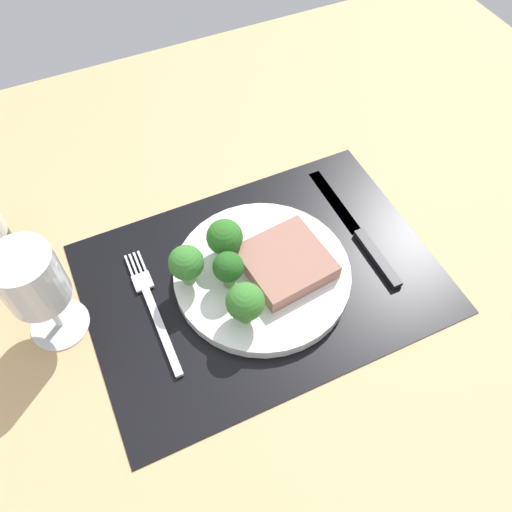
# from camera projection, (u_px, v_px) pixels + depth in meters

# --- Properties ---
(ground_plane) EXTENTS (1.40, 1.10, 0.03)m
(ground_plane) POSITION_uv_depth(u_px,v_px,m) (262.00, 284.00, 0.70)
(ground_plane) COLOR tan
(placemat) EXTENTS (0.46, 0.32, 0.00)m
(placemat) POSITION_uv_depth(u_px,v_px,m) (262.00, 278.00, 0.68)
(placemat) COLOR black
(placemat) RESTS_ON ground_plane
(plate) EXTENTS (0.23, 0.23, 0.02)m
(plate) POSITION_uv_depth(u_px,v_px,m) (262.00, 274.00, 0.68)
(plate) COLOR white
(plate) RESTS_ON placemat
(steak) EXTENTS (0.11, 0.11, 0.02)m
(steak) POSITION_uv_depth(u_px,v_px,m) (286.00, 262.00, 0.66)
(steak) COLOR #9E6B5B
(steak) RESTS_ON plate
(broccoli_center) EXTENTS (0.04, 0.04, 0.06)m
(broccoli_center) POSITION_uv_depth(u_px,v_px,m) (229.00, 269.00, 0.63)
(broccoli_center) COLOR #5B8942
(broccoli_center) RESTS_ON plate
(broccoli_near_fork) EXTENTS (0.05, 0.05, 0.06)m
(broccoli_near_fork) POSITION_uv_depth(u_px,v_px,m) (245.00, 302.00, 0.60)
(broccoli_near_fork) COLOR #5B8942
(broccoli_near_fork) RESTS_ON plate
(broccoli_back_left) EXTENTS (0.05, 0.05, 0.06)m
(broccoli_back_left) POSITION_uv_depth(u_px,v_px,m) (225.00, 237.00, 0.66)
(broccoli_back_left) COLOR #6B994C
(broccoli_back_left) RESTS_ON plate
(broccoli_near_steak) EXTENTS (0.04, 0.04, 0.06)m
(broccoli_near_steak) POSITION_uv_depth(u_px,v_px,m) (186.00, 263.00, 0.63)
(broccoli_near_steak) COLOR #6B994C
(broccoli_near_steak) RESTS_ON plate
(fork) EXTENTS (0.02, 0.19, 0.01)m
(fork) POSITION_uv_depth(u_px,v_px,m) (153.00, 308.00, 0.65)
(fork) COLOR silver
(fork) RESTS_ON placemat
(knife) EXTENTS (0.02, 0.23, 0.01)m
(knife) POSITION_uv_depth(u_px,v_px,m) (360.00, 234.00, 0.72)
(knife) COLOR black
(knife) RESTS_ON placemat
(wine_glass) EXTENTS (0.07, 0.07, 0.15)m
(wine_glass) POSITION_uv_depth(u_px,v_px,m) (33.00, 283.00, 0.56)
(wine_glass) COLOR silver
(wine_glass) RESTS_ON ground_plane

